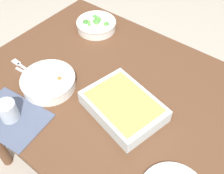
# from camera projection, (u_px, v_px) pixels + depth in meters

# --- Properties ---
(ground_plane) EXTENTS (6.00, 6.00, 0.00)m
(ground_plane) POSITION_uv_depth(u_px,v_px,m) (112.00, 165.00, 1.69)
(ground_plane) COLOR #B2A899
(dining_table) EXTENTS (1.20, 0.90, 0.74)m
(dining_table) POSITION_uv_depth(u_px,v_px,m) (112.00, 100.00, 1.21)
(dining_table) COLOR brown
(dining_table) RESTS_ON ground_plane
(placemat) EXTENTS (0.30, 0.23, 0.00)m
(placemat) POSITION_uv_depth(u_px,v_px,m) (11.00, 117.00, 1.03)
(placemat) COLOR #4C5670
(placemat) RESTS_ON dining_table
(stew_bowl) EXTENTS (0.23, 0.23, 0.06)m
(stew_bowl) POSITION_uv_depth(u_px,v_px,m) (48.00, 82.00, 1.12)
(stew_bowl) COLOR silver
(stew_bowl) RESTS_ON dining_table
(broccoli_bowl) EXTENTS (0.21, 0.21, 0.07)m
(broccoli_bowl) POSITION_uv_depth(u_px,v_px,m) (96.00, 24.00, 1.40)
(broccoli_bowl) COLOR silver
(broccoli_bowl) RESTS_ON dining_table
(baking_dish) EXTENTS (0.34, 0.28, 0.06)m
(baking_dish) POSITION_uv_depth(u_px,v_px,m) (123.00, 106.00, 1.03)
(baking_dish) COLOR silver
(baking_dish) RESTS_ON dining_table
(drink_cup) EXTENTS (0.07, 0.07, 0.08)m
(drink_cup) POSITION_uv_depth(u_px,v_px,m) (8.00, 112.00, 1.01)
(drink_cup) COLOR #B2BCC6
(drink_cup) RESTS_ON dining_table
(spoon_by_stew) EXTENTS (0.18, 0.03, 0.01)m
(spoon_by_stew) POSITION_uv_depth(u_px,v_px,m) (34.00, 78.00, 1.17)
(spoon_by_stew) COLOR silver
(spoon_by_stew) RESTS_ON dining_table
(fork_on_table) EXTENTS (0.18, 0.03, 0.01)m
(fork_on_table) POSITION_uv_depth(u_px,v_px,m) (23.00, 67.00, 1.22)
(fork_on_table) COLOR silver
(fork_on_table) RESTS_ON dining_table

